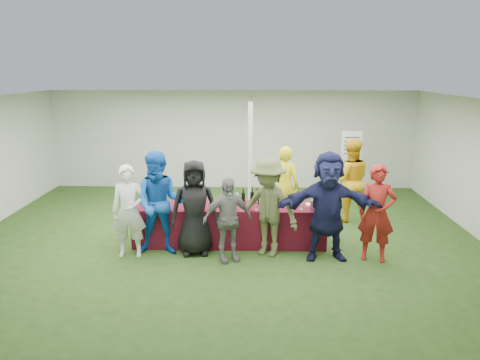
{
  "coord_description": "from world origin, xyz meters",
  "views": [
    {
      "loc": [
        0.53,
        -8.82,
        3.28
      ],
      "look_at": [
        0.32,
        -0.35,
        1.25
      ],
      "focal_mm": 35.0,
      "sensor_mm": 36.0,
      "label": 1
    }
  ],
  "objects_px": {
    "staff_pourer": "(285,186)",
    "customer_0": "(129,211)",
    "customer_1": "(160,204)",
    "customer_4": "(268,207)",
    "customer_2": "(195,208)",
    "customer_6": "(377,213)",
    "customer_5": "(328,206)",
    "serving_table": "(230,224)",
    "wine_list_sign": "(351,151)",
    "customer_3": "(227,219)",
    "dump_bucket": "(317,205)",
    "staff_back": "(350,180)"
  },
  "relations": [
    {
      "from": "customer_4",
      "to": "customer_0",
      "type": "bearing_deg",
      "value": -149.24
    },
    {
      "from": "wine_list_sign",
      "to": "customer_4",
      "type": "height_order",
      "value": "wine_list_sign"
    },
    {
      "from": "serving_table",
      "to": "customer_2",
      "type": "bearing_deg",
      "value": -139.67
    },
    {
      "from": "customer_1",
      "to": "staff_pourer",
      "type": "bearing_deg",
      "value": 33.67
    },
    {
      "from": "staff_back",
      "to": "customer_5",
      "type": "relative_size",
      "value": 0.95
    },
    {
      "from": "serving_table",
      "to": "dump_bucket",
      "type": "distance_m",
      "value": 1.69
    },
    {
      "from": "customer_0",
      "to": "customer_3",
      "type": "relative_size",
      "value": 1.11
    },
    {
      "from": "customer_4",
      "to": "customer_6",
      "type": "distance_m",
      "value": 1.87
    },
    {
      "from": "staff_back",
      "to": "customer_3",
      "type": "distance_m",
      "value": 3.43
    },
    {
      "from": "wine_list_sign",
      "to": "customer_3",
      "type": "bearing_deg",
      "value": -127.83
    },
    {
      "from": "dump_bucket",
      "to": "customer_2",
      "type": "xyz_separation_m",
      "value": [
        -2.21,
        -0.29,
        0.02
      ]
    },
    {
      "from": "customer_4",
      "to": "staff_pourer",
      "type": "bearing_deg",
      "value": 104.93
    },
    {
      "from": "staff_pourer",
      "to": "customer_6",
      "type": "height_order",
      "value": "customer_6"
    },
    {
      "from": "dump_bucket",
      "to": "customer_2",
      "type": "bearing_deg",
      "value": -172.59
    },
    {
      "from": "wine_list_sign",
      "to": "customer_6",
      "type": "distance_m",
      "value": 3.61
    },
    {
      "from": "dump_bucket",
      "to": "staff_back",
      "type": "height_order",
      "value": "staff_back"
    },
    {
      "from": "staff_pourer",
      "to": "customer_1",
      "type": "xyz_separation_m",
      "value": [
        -2.33,
        -1.72,
        0.09
      ]
    },
    {
      "from": "customer_3",
      "to": "customer_0",
      "type": "bearing_deg",
      "value": 151.3
    },
    {
      "from": "dump_bucket",
      "to": "customer_2",
      "type": "height_order",
      "value": "customer_2"
    },
    {
      "from": "customer_0",
      "to": "customer_1",
      "type": "height_order",
      "value": "customer_1"
    },
    {
      "from": "wine_list_sign",
      "to": "customer_6",
      "type": "relative_size",
      "value": 1.06
    },
    {
      "from": "customer_4",
      "to": "customer_5",
      "type": "height_order",
      "value": "customer_5"
    },
    {
      "from": "customer_0",
      "to": "dump_bucket",
      "type": "bearing_deg",
      "value": 2.3
    },
    {
      "from": "customer_3",
      "to": "dump_bucket",
      "type": "bearing_deg",
      "value": -2.79
    },
    {
      "from": "wine_list_sign",
      "to": "customer_1",
      "type": "relative_size",
      "value": 0.96
    },
    {
      "from": "customer_4",
      "to": "customer_5",
      "type": "distance_m",
      "value": 1.04
    },
    {
      "from": "customer_4",
      "to": "customer_5",
      "type": "relative_size",
      "value": 0.93
    },
    {
      "from": "customer_2",
      "to": "customer_3",
      "type": "xyz_separation_m",
      "value": [
        0.6,
        -0.31,
        -0.11
      ]
    },
    {
      "from": "staff_pourer",
      "to": "customer_0",
      "type": "height_order",
      "value": "staff_pourer"
    },
    {
      "from": "dump_bucket",
      "to": "customer_1",
      "type": "bearing_deg",
      "value": -173.6
    },
    {
      "from": "serving_table",
      "to": "customer_6",
      "type": "distance_m",
      "value": 2.72
    },
    {
      "from": "wine_list_sign",
      "to": "customer_5",
      "type": "distance_m",
      "value": 3.72
    },
    {
      "from": "customer_2",
      "to": "customer_5",
      "type": "bearing_deg",
      "value": -12.55
    },
    {
      "from": "dump_bucket",
      "to": "staff_pourer",
      "type": "relative_size",
      "value": 0.15
    },
    {
      "from": "customer_4",
      "to": "customer_6",
      "type": "bearing_deg",
      "value": 22.65
    },
    {
      "from": "serving_table",
      "to": "customer_0",
      "type": "xyz_separation_m",
      "value": [
        -1.74,
        -0.65,
        0.45
      ]
    },
    {
      "from": "customer_2",
      "to": "customer_6",
      "type": "distance_m",
      "value": 3.18
    },
    {
      "from": "dump_bucket",
      "to": "customer_4",
      "type": "distance_m",
      "value": 0.96
    },
    {
      "from": "staff_pourer",
      "to": "customer_2",
      "type": "relative_size",
      "value": 0.99
    },
    {
      "from": "dump_bucket",
      "to": "staff_back",
      "type": "distance_m",
      "value": 1.93
    },
    {
      "from": "customer_2",
      "to": "staff_back",
      "type": "bearing_deg",
      "value": 23.94
    },
    {
      "from": "customer_3",
      "to": "customer_5",
      "type": "relative_size",
      "value": 0.78
    },
    {
      "from": "customer_3",
      "to": "staff_back",
      "type": "bearing_deg",
      "value": 18.62
    },
    {
      "from": "dump_bucket",
      "to": "staff_pourer",
      "type": "distance_m",
      "value": 1.48
    },
    {
      "from": "customer_2",
      "to": "customer_5",
      "type": "distance_m",
      "value": 2.34
    },
    {
      "from": "dump_bucket",
      "to": "staff_pourer",
      "type": "bearing_deg",
      "value": 109.38
    },
    {
      "from": "staff_pourer",
      "to": "customer_0",
      "type": "xyz_separation_m",
      "value": [
        -2.86,
        -1.83,
        -0.02
      ]
    },
    {
      "from": "dump_bucket",
      "to": "customer_1",
      "type": "xyz_separation_m",
      "value": [
        -2.83,
        -0.32,
        0.1
      ]
    },
    {
      "from": "wine_list_sign",
      "to": "customer_1",
      "type": "distance_m",
      "value": 5.29
    },
    {
      "from": "serving_table",
      "to": "customer_4",
      "type": "bearing_deg",
      "value": -37.55
    }
  ]
}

